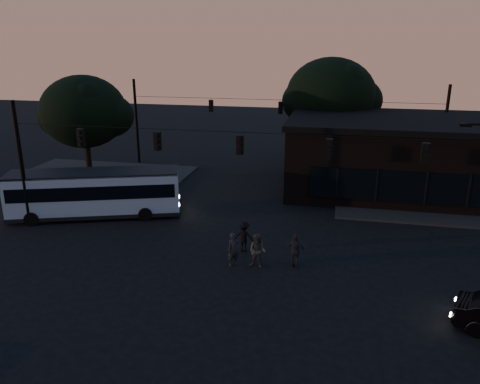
% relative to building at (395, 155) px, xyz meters
% --- Properties ---
extents(ground, '(120.00, 120.00, 0.00)m').
position_rel_building_xyz_m(ground, '(-9.00, -15.97, -2.71)').
color(ground, black).
rests_on(ground, ground).
extents(sidewalk_far_right, '(14.00, 10.00, 0.15)m').
position_rel_building_xyz_m(sidewalk_far_right, '(3.00, -1.97, -2.63)').
color(sidewalk_far_right, black).
rests_on(sidewalk_far_right, ground).
extents(sidewalk_far_left, '(14.00, 10.00, 0.15)m').
position_rel_building_xyz_m(sidewalk_far_left, '(-23.00, -1.97, -2.63)').
color(sidewalk_far_left, black).
rests_on(sidewalk_far_left, ground).
extents(building, '(15.40, 10.41, 5.40)m').
position_rel_building_xyz_m(building, '(0.00, 0.00, 0.00)').
color(building, black).
rests_on(building, ground).
extents(tree_behind, '(7.60, 7.60, 9.43)m').
position_rel_building_xyz_m(tree_behind, '(-5.00, 6.03, 3.48)').
color(tree_behind, black).
rests_on(tree_behind, ground).
extents(tree_left, '(6.40, 6.40, 8.30)m').
position_rel_building_xyz_m(tree_left, '(-23.00, -2.97, 2.86)').
color(tree_left, black).
rests_on(tree_left, ground).
extents(signal_rig_near, '(26.24, 0.30, 7.50)m').
position_rel_building_xyz_m(signal_rig_near, '(-9.00, -11.97, 1.74)').
color(signal_rig_near, black).
rests_on(signal_rig_near, ground).
extents(signal_rig_far, '(26.24, 0.30, 7.50)m').
position_rel_building_xyz_m(signal_rig_far, '(-9.00, 4.03, 1.50)').
color(signal_rig_far, black).
rests_on(signal_rig_far, ground).
extents(bus, '(10.70, 5.72, 2.95)m').
position_rel_building_xyz_m(bus, '(-18.80, -9.71, -1.05)').
color(bus, '#96A9BF').
rests_on(bus, ground).
extents(pedestrian_a, '(0.74, 0.69, 1.70)m').
position_rel_building_xyz_m(pedestrian_a, '(-8.77, -14.55, -1.86)').
color(pedestrian_a, black).
rests_on(pedestrian_a, ground).
extents(pedestrian_b, '(0.96, 0.81, 1.76)m').
position_rel_building_xyz_m(pedestrian_b, '(-7.58, -14.55, -1.83)').
color(pedestrian_b, '#32322E').
rests_on(pedestrian_b, ground).
extents(pedestrian_c, '(1.09, 0.63, 1.74)m').
position_rel_building_xyz_m(pedestrian_c, '(-5.77, -14.10, -1.84)').
color(pedestrian_c, black).
rests_on(pedestrian_c, ground).
extents(pedestrian_d, '(1.14, 0.71, 1.69)m').
position_rel_building_xyz_m(pedestrian_d, '(-8.60, -12.84, -1.86)').
color(pedestrian_d, black).
rests_on(pedestrian_d, ground).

